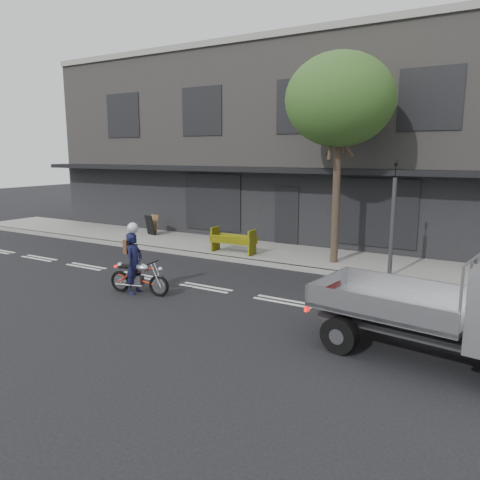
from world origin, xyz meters
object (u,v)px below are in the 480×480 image
motorcycle (139,276)px  sandwich_board (150,225)px  street_tree (340,101)px  rider (134,263)px  traffic_light_pole (392,225)px  construction_barrier (230,241)px

motorcycle → sandwich_board: sandwich_board is taller
street_tree → rider: (-3.55, -5.55, -4.46)m
traffic_light_pole → rider: bearing=-139.7°
traffic_light_pole → motorcycle: size_ratio=1.98×
rider → sandwich_board: 8.18m
rider → sandwich_board: (-5.12, 6.38, -0.23)m
street_tree → motorcycle: 8.09m
motorcycle → construction_barrier: bearing=83.1°
sandwich_board → motorcycle: bearing=-34.7°
street_tree → construction_barrier: 5.94m
sandwich_board → construction_barrier: bearing=-1.0°
street_tree → traffic_light_pole: street_tree is taller
traffic_light_pole → construction_barrier: (-5.60, 0.15, -1.04)m
traffic_light_pole → sandwich_board: (-10.67, 1.68, -1.07)m
street_tree → rider: bearing=-122.6°
construction_barrier → traffic_light_pole: bearing=-1.5°
motorcycle → rider: rider is taller
motorcycle → construction_barrier: size_ratio=1.07×
traffic_light_pole → rider: size_ratio=2.15×
sandwich_board → rider: bearing=-35.5°
sandwich_board → traffic_light_pole: bearing=6.9°
street_tree → sandwich_board: 9.89m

